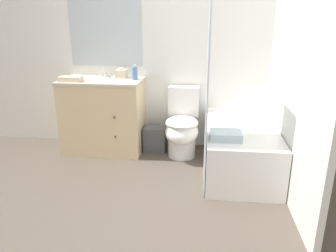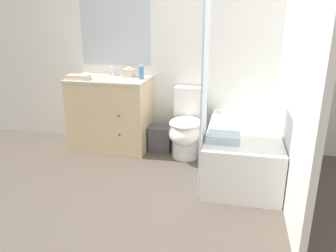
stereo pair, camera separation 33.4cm
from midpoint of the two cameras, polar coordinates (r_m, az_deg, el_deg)
name	(u,v)px [view 1 (the left image)]	position (r m, az deg, el deg)	size (l,w,h in m)	color
ground_plane	(147,209)	(2.96, -6.93, -14.33)	(14.00, 14.00, 0.00)	brown
wall_back	(167,46)	(4.07, -2.58, 13.68)	(8.00, 0.06, 2.50)	silver
wall_right	(291,56)	(3.28, 17.93, 11.57)	(0.05, 2.57, 2.50)	silver
vanity_cabinet	(104,115)	(4.11, -13.41, 1.89)	(0.96, 0.60, 0.89)	beige
sink_faucet	(106,74)	(4.17, -13.10, 8.84)	(0.14, 0.12, 0.12)	silver
toilet	(182,127)	(3.86, 0.01, -0.30)	(0.38, 0.67, 0.79)	white
bathtub	(240,148)	(3.58, 9.77, -3.85)	(0.72, 1.35, 0.49)	white
shower_curtain	(207,93)	(2.97, 3.67, 5.75)	(0.02, 0.45, 1.88)	silver
wastebasket	(155,139)	(4.08, -4.63, -2.25)	(0.27, 0.23, 0.31)	#4C4C51
tissue_box	(122,73)	(4.06, -10.47, 9.00)	(0.13, 0.14, 0.12)	beige
soap_dispenser	(135,73)	(3.90, -8.28, 9.13)	(0.06, 0.06, 0.18)	#4C7AB2
hand_towel_folded	(70,79)	(3.97, -18.99, 7.74)	(0.26, 0.14, 0.05)	beige
bath_towel_folded	(226,135)	(3.11, 7.06, -1.68)	(0.30, 0.22, 0.08)	silver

